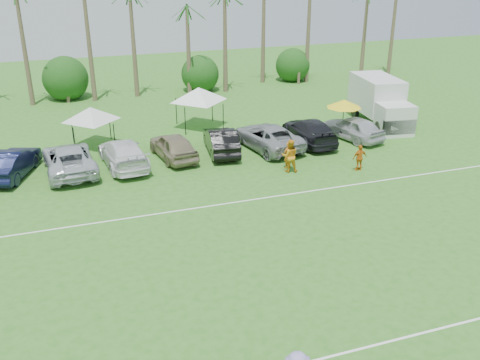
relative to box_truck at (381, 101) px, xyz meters
name	(u,v)px	position (x,y,z in m)	size (l,w,h in m)	color
field_lines	(253,265)	(-15.99, -15.58, -1.83)	(80.00, 12.10, 0.01)	white
palm_tree_4	(83,12)	(-19.99, 14.42, 5.64)	(2.40, 2.40, 8.90)	brown
palm_tree_5	(130,0)	(-15.99, 14.42, 6.52)	(2.40, 2.40, 9.90)	brown
palm_tree_8	(272,6)	(-2.99, 14.42, 5.64)	(2.40, 2.40, 8.90)	brown
bush_tree_1	(66,80)	(-21.99, 15.42, -0.04)	(4.00, 4.00, 4.00)	brown
bush_tree_2	(198,70)	(-9.99, 15.42, -0.04)	(4.00, 4.00, 4.00)	brown
bush_tree_3	(295,64)	(0.01, 15.42, -0.04)	(4.00, 4.00, 4.00)	brown
sideline_player_a	(288,155)	(-10.19, -6.02, -1.01)	(0.60, 0.39, 1.65)	orange
sideline_player_b	(290,156)	(-10.32, -6.57, -0.84)	(0.97, 0.76, 2.00)	orange
sideline_player_c	(360,158)	(-6.30, -7.75, -1.04)	(0.94, 0.39, 1.60)	orange
box_truck	(381,101)	(0.00, 0.00, 0.00)	(3.37, 6.94, 3.44)	silver
canopy_tent_left	(90,107)	(-20.91, 1.87, 0.88)	(3.91, 3.91, 3.17)	black
canopy_tent_right	(198,87)	(-13.08, 3.66, 1.19)	(4.36, 4.36, 3.54)	black
market_umbrella	(344,104)	(-4.20, -1.90, 0.61)	(2.45, 2.45, 2.73)	black
parked_car_1	(12,163)	(-25.82, -1.94, -1.02)	(1.74, 4.98, 1.64)	black
parked_car_2	(69,159)	(-22.66, -2.40, -1.02)	(2.72, 5.90, 1.64)	#B8BDC3
parked_car_3	(123,153)	(-19.50, -2.43, -1.02)	(2.30, 5.65, 1.64)	white
parked_car_4	(173,146)	(-16.34, -2.12, -1.02)	(1.94, 4.82, 1.64)	gray
parked_car_5	(221,141)	(-13.19, -2.11, -1.02)	(1.74, 4.98, 1.64)	black
parked_car_6	(268,137)	(-10.03, -2.31, -1.02)	(2.72, 5.90, 1.64)	#96999B
parked_car_7	(309,131)	(-6.87, -2.13, -1.02)	(2.30, 5.65, 1.64)	black
parked_car_8	(353,128)	(-3.71, -2.44, -1.02)	(1.94, 4.82, 1.64)	silver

